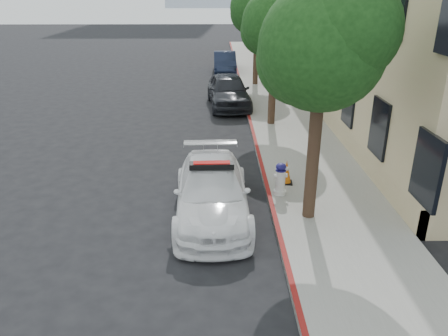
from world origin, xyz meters
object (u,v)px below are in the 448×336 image
Objects in this scene: parked_car_mid at (228,91)px; parked_car_far at (225,62)px; police_car at (212,192)px; traffic_cone at (286,172)px; fire_hydrant at (280,179)px.

parked_car_far is (0.00, 9.10, -0.10)m from parked_car_mid.
traffic_cone is at bearing 35.75° from police_car.
parked_car_far is (0.71, 20.09, 0.02)m from police_car.
fire_hydrant reaches higher than traffic_cone.
police_car is 5.05× the size of fire_hydrant.
fire_hydrant is 0.78m from traffic_cone.
traffic_cone is (1.43, -9.36, -0.29)m from parked_car_mid.
parked_car_mid is at bearing 98.68° from traffic_cone.
parked_car_far is 18.51m from traffic_cone.
parked_car_far is at bearing 85.09° from parked_car_mid.
traffic_cone is at bearing 62.65° from fire_hydrant.
police_car is at bearing -160.35° from fire_hydrant.
fire_hydrant is (1.15, -19.18, -0.09)m from parked_car_far.
parked_car_far is at bearing 87.13° from fire_hydrant.
parked_car_far is at bearing 94.43° from traffic_cone.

